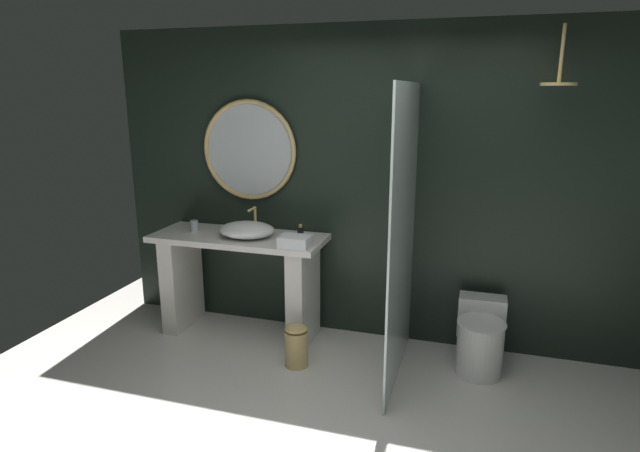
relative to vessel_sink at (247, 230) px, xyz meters
name	(u,v)px	position (x,y,z in m)	size (l,w,h in m)	color
back_wall_panel	(384,188)	(1.07, 0.39, 0.34)	(4.80, 0.10, 2.60)	black
vanity_counter	(240,275)	(-0.10, 0.04, -0.42)	(1.48, 0.58, 0.90)	silver
vessel_sink	(247,230)	(0.00, 0.00, 0.00)	(0.47, 0.39, 0.23)	white
tumbler_cup	(194,226)	(-0.52, 0.04, -0.02)	(0.07, 0.07, 0.10)	silver
soap_dispenser	(300,234)	(0.46, 0.03, 0.00)	(0.05, 0.05, 0.14)	black
round_wall_mirror	(249,150)	(-0.10, 0.31, 0.62)	(0.86, 0.04, 0.86)	tan
shower_glass_panel	(403,237)	(1.33, -0.24, 0.11)	(0.02, 1.17, 2.14)	silver
rain_shower_head	(559,79)	(2.27, 0.02, 1.20)	(0.23, 0.23, 0.39)	tan
toilet	(480,338)	(1.92, 0.00, -0.70)	(0.36, 0.55, 0.52)	white
waste_bin	(296,345)	(0.56, -0.37, -0.79)	(0.18, 0.18, 0.34)	tan
folded_hand_towel	(295,242)	(0.48, -0.15, -0.02)	(0.24, 0.18, 0.09)	white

